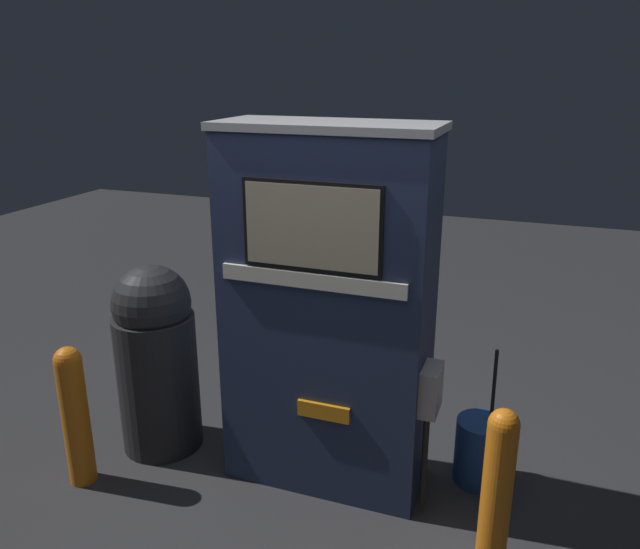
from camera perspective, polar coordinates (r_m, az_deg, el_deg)
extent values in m
plane|color=#2D2D30|center=(3.61, -0.66, -19.67)|extent=(14.00, 14.00, 0.00)
cube|color=#232D4C|center=(3.51, 0.65, -11.06)|extent=(1.07, 0.46, 1.00)
cube|color=#232D4C|center=(3.14, 0.72, 4.50)|extent=(1.07, 0.46, 0.94)
cube|color=#99999E|center=(3.06, 0.76, 13.45)|extent=(1.10, 0.49, 0.04)
cube|color=black|center=(2.92, -0.81, 4.35)|extent=(0.70, 0.01, 0.43)
cube|color=tan|center=(2.91, -0.86, 4.32)|extent=(0.66, 0.01, 0.40)
cube|color=silver|center=(2.99, -0.82, -0.59)|extent=(0.94, 0.02, 0.08)
cube|color=orange|center=(3.27, 0.32, -12.43)|extent=(0.28, 0.02, 0.09)
cube|color=#99999E|center=(3.21, 10.11, -10.31)|extent=(0.09, 0.21, 0.24)
cylinder|color=black|center=(3.35, 9.51, -16.50)|extent=(0.03, 0.03, 0.51)
cylinder|color=orange|center=(3.09, 15.80, -19.04)|extent=(0.14, 0.14, 0.76)
sphere|color=orange|center=(2.88, 16.48, -13.00)|extent=(0.14, 0.14, 0.14)
cylinder|color=#232326|center=(3.93, -14.54, -9.45)|extent=(0.48, 0.48, 0.85)
sphere|color=#232326|center=(3.73, -15.16, -2.57)|extent=(0.45, 0.45, 0.45)
cylinder|color=orange|center=(3.76, -21.40, -12.44)|extent=(0.15, 0.15, 0.75)
sphere|color=orange|center=(3.59, -22.10, -7.27)|extent=(0.15, 0.15, 0.15)
cylinder|color=#1E478C|center=(3.73, 14.40, -15.34)|extent=(0.28, 0.28, 0.38)
cylinder|color=black|center=(3.52, 15.62, -9.87)|extent=(0.02, 0.12, 0.48)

